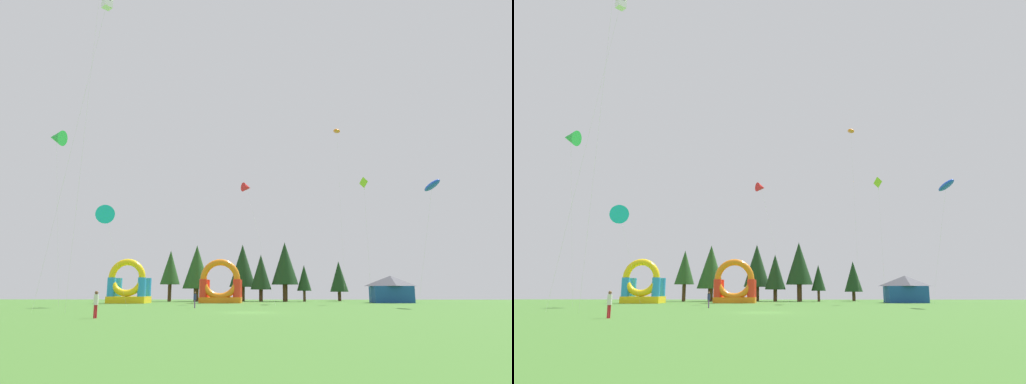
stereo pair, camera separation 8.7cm
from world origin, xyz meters
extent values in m
plane|color=#3D6B28|center=(0.00, 0.00, 0.00)|extent=(120.00, 120.00, 0.00)
cylinder|color=silver|center=(-12.92, -3.77, 13.99)|extent=(2.78, 4.67, 27.98)
pyramid|color=#8CD826|center=(14.84, 26.39, 16.53)|extent=(0.91, 1.07, 1.16)
cylinder|color=#8CD826|center=(14.78, 26.34, 16.03)|extent=(0.04, 0.04, 1.00)
cylinder|color=silver|center=(14.60, 25.08, 8.26)|extent=(0.36, 2.53, 16.53)
cube|color=white|center=(-11.20, -5.54, 23.66)|extent=(0.91, 0.91, 0.52)
cylinder|color=silver|center=(-14.44, -2.70, 11.99)|extent=(6.50, 5.70, 23.98)
ellipsoid|color=blue|center=(20.04, 14.55, 13.48)|extent=(1.72, 3.33, 1.47)
cylinder|color=silver|center=(19.63, 17.21, 6.74)|extent=(0.85, 5.33, 13.48)
cone|color=#19B7CC|center=(-17.39, 14.56, 10.40)|extent=(2.72, 2.87, 2.51)
cylinder|color=silver|center=(-15.99, 14.97, 5.20)|extent=(2.80, 0.85, 10.40)
ellipsoid|color=orange|center=(12.22, 32.87, 26.54)|extent=(1.37, 2.96, 1.32)
cylinder|color=silver|center=(12.00, 30.38, 13.27)|extent=(0.46, 5.00, 26.54)
cone|color=green|center=(-22.05, 10.63, 18.27)|extent=(2.05, 2.00, 1.93)
cylinder|color=silver|center=(-21.79, 12.12, 9.13)|extent=(0.53, 2.99, 18.27)
cone|color=red|center=(-1.76, 26.90, 16.12)|extent=(1.73, 1.77, 1.34)
cylinder|color=silver|center=(0.19, 23.86, 8.06)|extent=(3.90, 6.09, 16.13)
cylinder|color=#B21E26|center=(-9.41, -8.23, 0.41)|extent=(0.15, 0.15, 0.81)
cylinder|color=#B21E26|center=(-9.46, -8.38, 0.41)|extent=(0.15, 0.15, 0.81)
cylinder|color=silver|center=(-9.44, -8.30, 1.13)|extent=(0.36, 0.36, 0.64)
sphere|color=brown|center=(-9.44, -8.30, 1.56)|extent=(0.22, 0.22, 0.22)
cylinder|color=#724C8C|center=(-6.06, 9.82, 0.39)|extent=(0.14, 0.14, 0.78)
cylinder|color=#724C8C|center=(-6.11, 9.97, 0.39)|extent=(0.14, 0.14, 0.78)
cylinder|color=navy|center=(-6.08, 9.89, 1.09)|extent=(0.34, 0.34, 0.62)
sphere|color=brown|center=(-6.08, 9.89, 1.50)|extent=(0.21, 0.21, 0.21)
cube|color=yellow|center=(-18.53, 29.38, 0.47)|extent=(5.43, 4.09, 0.94)
cylinder|color=#268CD8|center=(-20.67, 27.90, 2.23)|extent=(1.15, 1.15, 2.59)
cylinder|color=#268CD8|center=(-16.38, 27.90, 2.23)|extent=(1.15, 1.15, 2.59)
cylinder|color=#268CD8|center=(-20.67, 30.85, 2.23)|extent=(1.15, 1.15, 2.59)
cylinder|color=#268CD8|center=(-16.38, 30.85, 2.23)|extent=(1.15, 1.15, 2.59)
torus|color=yellow|center=(-18.53, 27.90, 3.53)|extent=(5.21, 0.92, 5.21)
cube|color=orange|center=(-5.65, 31.34, 0.40)|extent=(5.95, 4.04, 0.81)
cylinder|color=red|center=(-8.06, 29.88, 2.07)|extent=(1.13, 1.13, 2.53)
cylinder|color=red|center=(-3.24, 29.88, 2.07)|extent=(1.13, 1.13, 2.53)
cylinder|color=red|center=(-8.06, 32.79, 2.07)|extent=(1.13, 1.13, 2.53)
cylinder|color=red|center=(-3.24, 32.79, 2.07)|extent=(1.13, 1.13, 2.53)
torus|color=orange|center=(-5.65, 29.88, 3.34)|extent=(5.73, 0.91, 5.73)
cube|color=#19478C|center=(19.27, 32.70, 1.20)|extent=(5.59, 4.46, 2.40)
pyramid|color=#3F3F47|center=(19.27, 32.70, 3.15)|extent=(5.59, 4.46, 1.50)
cylinder|color=#4C331E|center=(-15.21, 40.90, 1.39)|extent=(0.59, 0.59, 2.78)
cone|color=#234C1E|center=(-15.21, 40.90, 5.58)|extent=(3.29, 3.29, 5.60)
cylinder|color=#4C331E|center=(-10.81, 41.14, 1.05)|extent=(0.83, 0.83, 2.10)
cone|color=#234C1E|center=(-10.81, 41.14, 5.69)|extent=(4.59, 4.59, 7.19)
cylinder|color=#4C331E|center=(-3.22, 43.41, 1.20)|extent=(0.81, 0.81, 2.40)
cone|color=#193819|center=(-3.22, 43.41, 6.00)|extent=(4.53, 4.53, 7.20)
cylinder|color=#4C331E|center=(-0.03, 41.38, 0.97)|extent=(0.63, 0.63, 1.94)
cone|color=#193819|center=(-0.03, 41.38, 4.83)|extent=(3.49, 3.49, 5.78)
cylinder|color=#4C331E|center=(3.98, 40.82, 1.38)|extent=(0.80, 0.80, 2.75)
cone|color=#193819|center=(3.98, 40.82, 6.23)|extent=(4.44, 4.44, 6.95)
cylinder|color=#4C331E|center=(7.12, 40.56, 0.86)|extent=(0.43, 0.43, 1.73)
cone|color=#193819|center=(7.12, 40.56, 3.83)|extent=(2.39, 2.39, 4.20)
cylinder|color=#4C331E|center=(13.53, 45.31, 0.78)|extent=(0.57, 0.57, 1.57)
cone|color=#193819|center=(13.53, 45.31, 4.18)|extent=(3.16, 3.16, 5.23)
camera|label=1|loc=(1.45, -38.05, 1.65)|focal=32.85mm
camera|label=2|loc=(1.54, -38.05, 1.65)|focal=32.85mm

